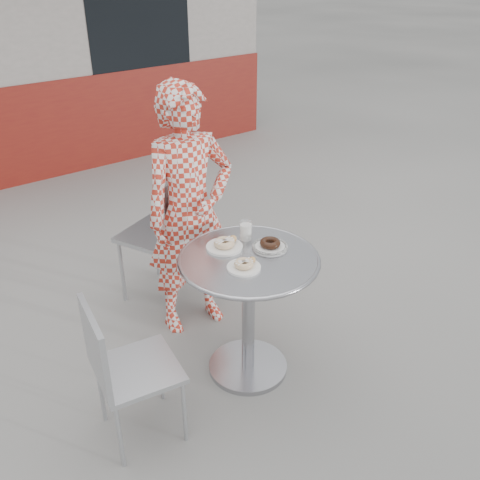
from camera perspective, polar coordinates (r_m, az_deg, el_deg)
ground at (r=3.24m, az=0.30°, el=-13.45°), size 60.00×60.00×0.00m
bistro_table at (r=2.88m, az=0.93°, el=-5.04°), size 0.75×0.75×0.76m
chair_far at (r=3.71m, az=-8.17°, el=-2.03°), size 0.60×0.60×0.95m
chair_left at (r=2.78m, az=-10.78°, el=-15.94°), size 0.44×0.43×0.79m
seated_person at (r=3.21m, az=-5.36°, el=2.88°), size 0.61×0.44×1.56m
plate_far at (r=2.86m, az=-1.62°, el=-0.47°), size 0.20×0.20×0.05m
plate_near at (r=2.68m, az=0.46°, el=-2.70°), size 0.17×0.17×0.05m
plate_checker at (r=2.87m, az=3.22°, el=-0.58°), size 0.19×0.19×0.05m
milk_cup at (r=2.93m, az=0.63°, el=0.96°), size 0.07×0.07×0.11m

